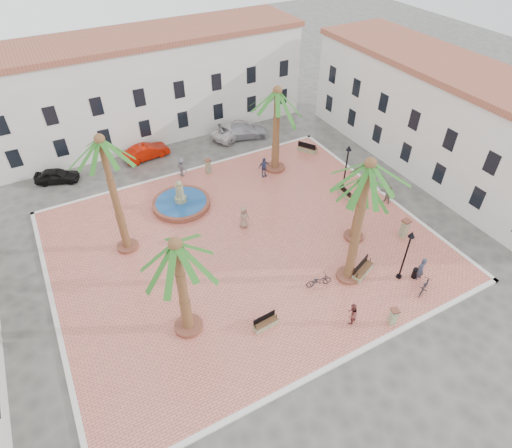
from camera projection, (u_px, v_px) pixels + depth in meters
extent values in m
plane|color=#56544F|center=(244.00, 245.00, 30.89)|extent=(120.00, 120.00, 0.00)
cube|color=#DC715E|center=(244.00, 244.00, 30.84)|extent=(26.00, 22.00, 0.15)
cube|color=silver|center=(188.00, 171.00, 38.23)|extent=(26.30, 0.30, 0.16)
cube|color=silver|center=(335.00, 364.00, 23.43)|extent=(26.30, 0.30, 0.16)
cube|color=silver|center=(383.00, 194.00, 35.56)|extent=(0.30, 22.30, 0.16)
cube|color=silver|center=(55.00, 313.00, 26.11)|extent=(0.30, 22.30, 0.16)
cube|color=silver|center=(149.00, 88.00, 41.44)|extent=(30.00, 7.00, 9.00)
cube|color=#9B523B|center=(141.00, 36.00, 38.38)|extent=(30.40, 7.40, 0.50)
cube|color=black|center=(14.00, 158.00, 35.81)|extent=(1.00, 0.12, 1.60)
cube|color=black|center=(61.00, 148.00, 37.17)|extent=(1.00, 0.12, 1.60)
cube|color=black|center=(105.00, 138.00, 38.54)|extent=(1.00, 0.12, 1.60)
cube|color=black|center=(145.00, 128.00, 39.90)|extent=(1.00, 0.12, 1.60)
cube|color=black|center=(183.00, 120.00, 41.26)|extent=(1.00, 0.12, 1.60)
cube|color=black|center=(218.00, 111.00, 42.62)|extent=(1.00, 0.12, 1.60)
cube|color=black|center=(251.00, 104.00, 43.99)|extent=(1.00, 0.12, 1.60)
cube|color=black|center=(283.00, 97.00, 45.35)|extent=(1.00, 0.12, 1.60)
cube|color=black|center=(1.00, 126.00, 33.88)|extent=(1.00, 0.12, 1.60)
cube|color=black|center=(50.00, 116.00, 35.24)|extent=(1.00, 0.12, 1.60)
cube|color=black|center=(97.00, 106.00, 36.60)|extent=(1.00, 0.12, 1.60)
cube|color=black|center=(139.00, 98.00, 37.97)|extent=(1.00, 0.12, 1.60)
cube|color=black|center=(179.00, 90.00, 39.33)|extent=(1.00, 0.12, 1.60)
cube|color=black|center=(216.00, 82.00, 40.69)|extent=(1.00, 0.12, 1.60)
cube|color=black|center=(251.00, 75.00, 42.05)|extent=(1.00, 0.12, 1.60)
cube|color=black|center=(284.00, 68.00, 43.42)|extent=(1.00, 0.12, 1.60)
cube|color=silver|center=(439.00, 120.00, 36.76)|extent=(7.00, 26.00, 8.50)
cube|color=#9B523B|center=(455.00, 67.00, 33.86)|extent=(7.40, 26.40, 0.50)
cube|color=black|center=(478.00, 198.00, 31.59)|extent=(0.12, 1.00, 1.60)
cube|color=black|center=(439.00, 173.00, 34.09)|extent=(0.12, 1.00, 1.60)
cube|color=black|center=(406.00, 152.00, 36.59)|extent=(0.12, 1.00, 1.60)
cube|color=black|center=(377.00, 134.00, 39.09)|extent=(0.12, 1.00, 1.60)
cube|color=black|center=(352.00, 118.00, 41.59)|extent=(0.12, 1.00, 1.60)
cube|color=black|center=(329.00, 103.00, 44.08)|extent=(0.12, 1.00, 1.60)
cube|color=black|center=(492.00, 163.00, 29.66)|extent=(0.12, 1.00, 1.60)
cube|color=black|center=(450.00, 140.00, 32.16)|extent=(0.12, 1.00, 1.60)
cube|color=black|center=(415.00, 120.00, 34.66)|extent=(0.12, 1.00, 1.60)
cube|color=black|center=(384.00, 103.00, 37.15)|extent=(0.12, 1.00, 1.60)
cube|color=black|center=(357.00, 88.00, 39.65)|extent=(0.12, 1.00, 1.60)
cube|color=black|center=(333.00, 74.00, 42.15)|extent=(0.12, 1.00, 1.60)
cylinder|color=brown|center=(181.00, 203.00, 34.07)|extent=(4.58, 4.58, 0.44)
cylinder|color=#194C8C|center=(181.00, 202.00, 33.95)|extent=(4.04, 4.04, 0.07)
cylinder|color=gray|center=(181.00, 201.00, 33.93)|extent=(0.98, 0.98, 0.87)
cylinder|color=gray|center=(180.00, 192.00, 33.37)|extent=(0.65, 0.65, 1.31)
sphere|color=gray|center=(179.00, 184.00, 32.84)|extent=(0.48, 0.48, 0.48)
cylinder|color=brown|center=(128.00, 246.00, 30.42)|extent=(1.49, 1.49, 0.22)
cylinder|color=brown|center=(115.00, 197.00, 27.63)|extent=(0.48, 0.48, 8.44)
sphere|color=brown|center=(99.00, 139.00, 24.91)|extent=(0.65, 0.65, 0.65)
cylinder|color=brown|center=(189.00, 326.00, 25.15)|extent=(1.68, 1.68, 0.25)
cylinder|color=brown|center=(182.00, 288.00, 23.00)|extent=(0.54, 0.54, 6.44)
sphere|color=brown|center=(175.00, 244.00, 20.92)|extent=(0.73, 0.73, 0.73)
cylinder|color=brown|center=(348.00, 276.00, 28.24)|extent=(1.55, 1.55, 0.23)
cylinder|color=brown|center=(358.00, 225.00, 25.40)|extent=(0.50, 0.50, 8.57)
sphere|color=brown|center=(371.00, 163.00, 22.64)|extent=(0.68, 0.68, 0.68)
cylinder|color=brown|center=(353.00, 236.00, 31.26)|extent=(1.42, 1.42, 0.21)
cylinder|color=brown|center=(359.00, 208.00, 29.57)|extent=(0.46, 0.46, 5.03)
sphere|color=brown|center=(365.00, 177.00, 27.94)|extent=(0.62, 0.62, 0.62)
cylinder|color=brown|center=(275.00, 167.00, 38.28)|extent=(1.75, 1.75, 0.26)
cylinder|color=brown|center=(276.00, 131.00, 35.93)|extent=(0.57, 0.57, 7.03)
sphere|color=brown|center=(277.00, 90.00, 33.66)|extent=(0.77, 0.77, 0.77)
cube|color=gray|center=(266.00, 324.00, 25.17)|extent=(1.62, 0.60, 0.35)
cube|color=#56351E|center=(266.00, 322.00, 25.04)|extent=(1.53, 0.55, 0.05)
cube|color=black|center=(264.00, 318.00, 25.01)|extent=(1.50, 0.16, 0.44)
cylinder|color=black|center=(255.00, 327.00, 24.66)|extent=(0.05, 0.05, 0.26)
cylinder|color=black|center=(277.00, 316.00, 25.28)|extent=(0.05, 0.05, 0.26)
cube|color=gray|center=(363.00, 272.00, 28.36)|extent=(2.03, 1.30, 0.43)
cube|color=#56351E|center=(363.00, 269.00, 28.20)|extent=(1.91, 1.21, 0.07)
cube|color=black|center=(361.00, 264.00, 28.13)|extent=(1.72, 0.76, 0.54)
cylinder|color=black|center=(357.00, 276.00, 27.57)|extent=(0.05, 0.05, 0.33)
cylinder|color=black|center=(370.00, 260.00, 28.67)|extent=(0.05, 0.05, 0.33)
cube|color=gray|center=(346.00, 194.00, 35.09)|extent=(0.57, 1.69, 0.37)
cube|color=#56351E|center=(346.00, 192.00, 34.95)|extent=(0.52, 1.60, 0.06)
cube|color=black|center=(345.00, 190.00, 34.72)|extent=(0.11, 1.58, 0.46)
cylinder|color=black|center=(352.00, 196.00, 34.34)|extent=(0.05, 0.05, 0.28)
cylinder|color=black|center=(341.00, 186.00, 35.42)|extent=(0.05, 0.05, 0.28)
cube|color=gray|center=(307.00, 149.00, 40.56)|extent=(1.50, 1.89, 0.42)
cube|color=#56351E|center=(308.00, 147.00, 40.41)|extent=(1.40, 1.77, 0.06)
cube|color=black|center=(307.00, 146.00, 40.07)|extent=(1.00, 1.52, 0.52)
cylinder|color=black|center=(316.00, 148.00, 40.00)|extent=(0.05, 0.05, 0.31)
cylinder|color=black|center=(299.00, 144.00, 40.65)|extent=(0.05, 0.05, 0.31)
cylinder|color=black|center=(399.00, 276.00, 28.24)|extent=(0.35, 0.35, 0.16)
cylinder|color=black|center=(405.00, 257.00, 27.09)|extent=(0.12, 0.12, 3.54)
cone|color=black|center=(412.00, 234.00, 25.85)|extent=(0.43, 0.43, 0.39)
sphere|color=beige|center=(411.00, 236.00, 25.95)|extent=(0.24, 0.24, 0.24)
cylinder|color=black|center=(343.00, 188.00, 35.92)|extent=(0.37, 0.37, 0.16)
cylinder|color=black|center=(346.00, 169.00, 34.72)|extent=(0.12, 0.12, 3.68)
cone|color=black|center=(349.00, 148.00, 33.43)|extent=(0.45, 0.45, 0.41)
sphere|color=beige|center=(349.00, 150.00, 33.53)|extent=(0.25, 0.25, 0.25)
cube|color=gray|center=(393.00, 317.00, 25.05)|extent=(0.44, 0.44, 1.19)
cube|color=brown|center=(395.00, 310.00, 24.64)|extent=(0.55, 0.55, 0.09)
cube|color=gray|center=(208.00, 167.00, 37.49)|extent=(0.43, 0.43, 1.22)
cube|color=brown|center=(208.00, 160.00, 37.07)|extent=(0.54, 0.54, 0.09)
cube|color=gray|center=(404.00, 229.00, 30.93)|extent=(0.45, 0.45, 1.42)
cube|color=brown|center=(407.00, 221.00, 30.44)|extent=(0.57, 0.57, 0.11)
cylinder|color=black|center=(415.00, 273.00, 28.06)|extent=(0.38, 0.38, 0.74)
imported|color=#2E3445|center=(421.00, 269.00, 27.64)|extent=(0.68, 0.47, 1.79)
imported|color=black|center=(319.00, 281.00, 27.45)|extent=(1.81, 0.95, 0.90)
imported|color=brown|center=(352.00, 314.00, 25.02)|extent=(0.92, 0.82, 1.55)
imported|color=black|center=(425.00, 286.00, 27.00)|extent=(1.71, 1.11, 1.00)
imported|color=#917561|center=(244.00, 217.00, 31.68)|extent=(0.91, 0.64, 1.77)
imported|color=#353D61|center=(264.00, 167.00, 36.89)|extent=(1.06, 0.46, 1.80)
imported|color=#525157|center=(182.00, 167.00, 36.97)|extent=(1.01, 1.28, 1.74)
imported|color=slate|center=(388.00, 194.00, 34.07)|extent=(0.70, 1.52, 1.58)
imported|color=black|center=(57.00, 176.00, 36.67)|extent=(3.91, 2.65, 1.24)
imported|color=#B31403|center=(146.00, 152.00, 39.60)|extent=(4.32, 1.92, 1.38)
imported|color=#AEAEB7|center=(243.00, 131.00, 42.64)|extent=(5.21, 3.22, 1.41)
imported|color=silver|center=(234.00, 130.00, 42.85)|extent=(5.39, 3.91, 1.36)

